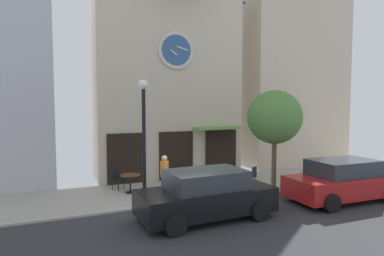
# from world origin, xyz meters

# --- Properties ---
(ground_plane) EXTENTS (27.50, 10.44, 0.13)m
(ground_plane) POSITION_xyz_m (0.00, -1.16, -0.02)
(ground_plane) COLOR #9E998E
(clock_building) EXTENTS (7.27, 3.70, 11.70)m
(clock_building) POSITION_xyz_m (0.73, 5.23, 6.07)
(clock_building) COLOR beige
(clock_building) RESTS_ON ground_plane
(neighbor_building_right) EXTENTS (6.49, 4.15, 15.45)m
(neighbor_building_right) POSITION_xyz_m (8.74, 6.11, 7.73)
(neighbor_building_right) COLOR beige
(neighbor_building_right) RESTS_ON ground_plane
(street_lamp) EXTENTS (0.36, 0.36, 4.53)m
(street_lamp) POSITION_xyz_m (-1.59, 1.14, 2.30)
(street_lamp) COLOR black
(street_lamp) RESTS_ON ground_plane
(street_tree) EXTENTS (2.37, 2.13, 4.20)m
(street_tree) POSITION_xyz_m (3.87, 0.54, 3.06)
(street_tree) COLOR brown
(street_tree) RESTS_ON ground_plane
(cafe_table_center) EXTENTS (0.80, 0.80, 0.75)m
(cafe_table_center) POSITION_xyz_m (-1.86, 2.35, 0.56)
(cafe_table_center) COLOR black
(cafe_table_center) RESTS_ON ground_plane
(cafe_table_near_door) EXTENTS (0.70, 0.70, 0.72)m
(cafe_table_near_door) POSITION_xyz_m (1.06, 2.48, 0.51)
(cafe_table_near_door) COLOR black
(cafe_table_near_door) RESTS_ON ground_plane
(cafe_table_center_right) EXTENTS (0.61, 0.61, 0.72)m
(cafe_table_center_right) POSITION_xyz_m (2.69, 1.85, 0.47)
(cafe_table_center_right) COLOR black
(cafe_table_center_right) RESTS_ON ground_plane
(cafe_chair_mid_row) EXTENTS (0.53, 0.53, 0.90)m
(cafe_chair_mid_row) POSITION_xyz_m (1.33, 1.67, 0.53)
(cafe_chair_mid_row) COLOR black
(cafe_chair_mid_row) RESTS_ON ground_plane
(cafe_chair_near_lamp) EXTENTS (0.48, 0.48, 0.90)m
(cafe_chair_near_lamp) POSITION_xyz_m (2.41, 1.11, 0.53)
(cafe_chair_near_lamp) COLOR black
(cafe_chair_near_lamp) RESTS_ON ground_plane
(cafe_chair_by_entrance) EXTENTS (0.56, 0.56, 0.90)m
(cafe_chair_by_entrance) POSITION_xyz_m (-2.29, 3.09, 0.53)
(cafe_chair_by_entrance) COLOR black
(cafe_chair_by_entrance) RESTS_ON ground_plane
(cafe_chair_under_awning) EXTENTS (0.43, 0.43, 0.90)m
(cafe_chair_under_awning) POSITION_xyz_m (1.84, 2.07, 0.53)
(cafe_chair_under_awning) COLOR black
(cafe_chair_under_awning) RESTS_ON ground_plane
(cafe_chair_left_end) EXTENTS (0.55, 0.55, 0.90)m
(cafe_chair_left_end) POSITION_xyz_m (3.26, 1.25, 0.53)
(cafe_chair_left_end) COLOR black
(cafe_chair_left_end) RESTS_ON ground_plane
(cafe_chair_curbside) EXTENTS (0.57, 0.57, 0.90)m
(cafe_chair_curbside) POSITION_xyz_m (0.32, 2.94, 0.53)
(cafe_chair_curbside) COLOR black
(cafe_chair_curbside) RESTS_ON ground_plane
(pedestrian_orange) EXTENTS (0.39, 0.39, 1.67)m
(pedestrian_orange) POSITION_xyz_m (-0.84, 1.00, 0.86)
(pedestrian_orange) COLOR #2D2D38
(pedestrian_orange) RESTS_ON ground_plane
(parked_car_black) EXTENTS (4.38, 2.18, 1.55)m
(parked_car_black) POSITION_xyz_m (-0.32, -1.66, 0.76)
(parked_car_black) COLOR black
(parked_car_black) RESTS_ON ground_plane
(parked_car_red) EXTENTS (4.32, 2.06, 1.55)m
(parked_car_red) POSITION_xyz_m (5.24, -1.83, 0.76)
(parked_car_red) COLOR maroon
(parked_car_red) RESTS_ON ground_plane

